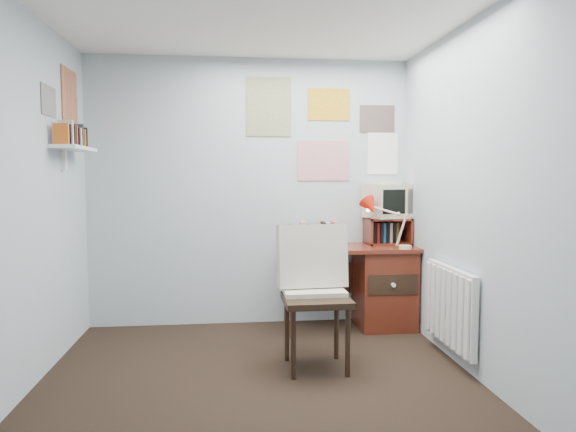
# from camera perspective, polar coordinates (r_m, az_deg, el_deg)

# --- Properties ---
(ground) EXTENTS (3.50, 3.50, 0.00)m
(ground) POSITION_cam_1_polar(r_m,az_deg,el_deg) (3.41, -2.91, -19.85)
(ground) COLOR black
(ground) RESTS_ON ground
(back_wall) EXTENTS (3.00, 0.02, 2.50)m
(back_wall) POSITION_cam_1_polar(r_m,az_deg,el_deg) (4.86, -4.23, 2.63)
(back_wall) COLOR #A8B4C0
(back_wall) RESTS_ON ground
(left_wall) EXTENTS (0.02, 3.50, 2.50)m
(left_wall) POSITION_cam_1_polar(r_m,az_deg,el_deg) (3.37, -29.37, 1.30)
(left_wall) COLOR #A8B4C0
(left_wall) RESTS_ON ground
(right_wall) EXTENTS (0.02, 3.50, 2.50)m
(right_wall) POSITION_cam_1_polar(r_m,az_deg,el_deg) (3.53, 22.10, 1.66)
(right_wall) COLOR #A8B4C0
(right_wall) RESTS_ON ground
(desk) EXTENTS (1.20, 0.55, 0.76)m
(desk) POSITION_cam_1_polar(r_m,az_deg,el_deg) (4.88, 9.96, -7.42)
(desk) COLOR maroon
(desk) RESTS_ON ground
(desk_chair) EXTENTS (0.53, 0.50, 1.02)m
(desk_chair) POSITION_cam_1_polar(r_m,az_deg,el_deg) (3.77, 3.15, -9.29)
(desk_chair) COLOR black
(desk_chair) RESTS_ON ground
(desk_lamp) EXTENTS (0.29, 0.25, 0.41)m
(desk_lamp) POSITION_cam_1_polar(r_m,az_deg,el_deg) (4.64, 12.93, -1.07)
(desk_lamp) COLOR red
(desk_lamp) RESTS_ON desk
(tv_riser) EXTENTS (0.40, 0.30, 0.25)m
(tv_riser) POSITION_cam_1_polar(r_m,az_deg,el_deg) (4.94, 10.99, -1.64)
(tv_riser) COLOR maroon
(tv_riser) RESTS_ON desk
(crt_tv) EXTENTS (0.45, 0.43, 0.35)m
(crt_tv) POSITION_cam_1_polar(r_m,az_deg,el_deg) (4.94, 11.00, 1.83)
(crt_tv) COLOR beige
(crt_tv) RESTS_ON tv_riser
(book_row) EXTENTS (0.60, 0.14, 0.22)m
(book_row) POSITION_cam_1_polar(r_m,az_deg,el_deg) (4.86, 3.64, -1.85)
(book_row) COLOR maroon
(book_row) RESTS_ON desk
(radiator) EXTENTS (0.09, 0.80, 0.60)m
(radiator) POSITION_cam_1_polar(r_m,az_deg,el_deg) (4.12, 17.57, -9.55)
(radiator) COLOR white
(radiator) RESTS_ON right_wall
(wall_shelf) EXTENTS (0.20, 0.62, 0.24)m
(wall_shelf) POSITION_cam_1_polar(r_m,az_deg,el_deg) (4.38, -22.69, 6.96)
(wall_shelf) COLOR white
(wall_shelf) RESTS_ON left_wall
(posters_back) EXTENTS (1.20, 0.01, 0.90)m
(posters_back) POSITION_cam_1_polar(r_m,az_deg,el_deg) (4.95, 3.99, 9.63)
(posters_back) COLOR white
(posters_back) RESTS_ON back_wall
(posters_left) EXTENTS (0.01, 0.70, 0.60)m
(posters_left) POSITION_cam_1_polar(r_m,az_deg,el_deg) (4.44, -24.02, 11.81)
(posters_left) COLOR white
(posters_left) RESTS_ON left_wall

